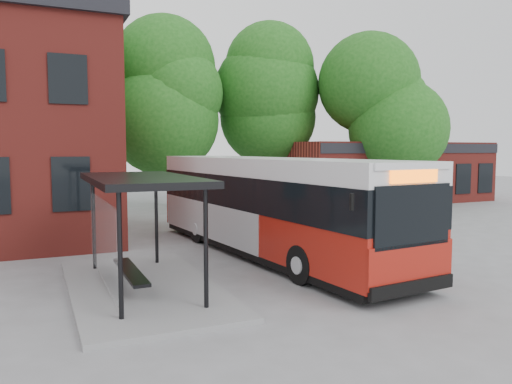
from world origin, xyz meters
name	(u,v)px	position (x,y,z in m)	size (l,w,h in m)	color
ground	(283,265)	(0.00, 0.00, 0.00)	(100.00, 100.00, 0.00)	slate
shop_row	(385,172)	(15.00, 14.00, 2.00)	(14.00, 6.20, 4.00)	maroon
bus_shelter	(142,233)	(-4.50, -1.00, 1.45)	(3.60, 7.00, 2.90)	black
bike_rail	(348,209)	(9.28, 10.00, 0.19)	(5.20, 0.10, 0.38)	black
tree_0	(50,113)	(-6.00, 16.00, 5.50)	(7.92, 7.92, 11.00)	#194F15
tree_1	(172,122)	(1.00, 17.00, 5.20)	(7.92, 7.92, 10.40)	#194F15
tree_2	(281,119)	(8.00, 16.00, 5.50)	(7.92, 7.92, 11.00)	#194F15
tree_3	(381,132)	(13.00, 12.00, 4.64)	(7.04, 7.04, 9.28)	#194F15
city_bus	(268,207)	(0.23, 1.56, 1.62)	(2.73, 12.79, 3.25)	maroon
bicycle_0	(312,207)	(6.62, 9.56, 0.46)	(0.62, 1.77, 0.93)	#20212B
bicycle_2	(338,203)	(9.04, 10.64, 0.43)	(0.57, 1.65, 0.87)	black
bicycle_3	(349,204)	(8.94, 9.49, 0.51)	(0.48, 1.71, 1.03)	black
bicycle_5	(360,201)	(10.81, 10.98, 0.45)	(0.42, 1.49, 0.89)	#0E1A55
bicycle_6	(379,204)	(11.05, 9.57, 0.40)	(0.54, 1.54, 0.81)	#332D29
bicycle_7	(394,202)	(12.03, 9.42, 0.49)	(0.46, 1.64, 0.98)	black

